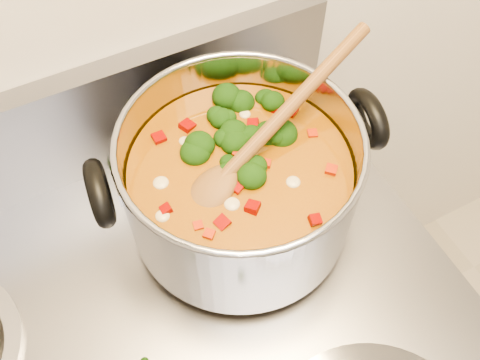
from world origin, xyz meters
name	(u,v)px	position (x,y,z in m)	size (l,w,h in m)	color
stockpot	(240,182)	(0.13, 1.32, 1.01)	(0.33, 0.27, 0.16)	#AAAAB2
wooden_spoon	(252,147)	(0.14, 1.32, 1.05)	(0.28, 0.12, 0.10)	brown
cooktop_crumbs	(183,199)	(0.07, 1.38, 0.92)	(0.39, 0.10, 0.01)	black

